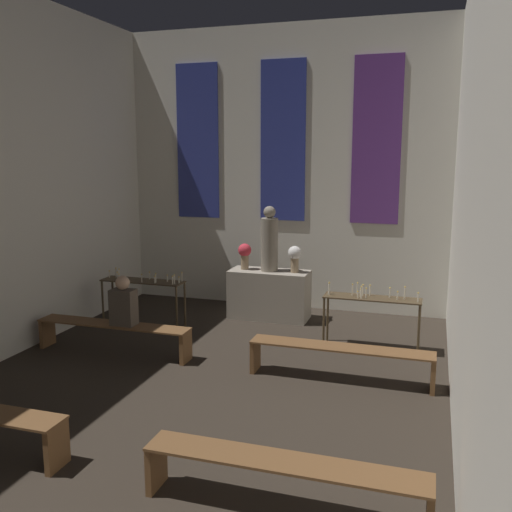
# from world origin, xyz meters

# --- Properties ---
(wall_back) EXTENTS (6.43, 0.16, 5.32)m
(wall_back) POSITION_xyz_m (0.00, 11.35, 2.69)
(wall_back) COLOR silver
(wall_back) RESTS_ON ground_plane
(wall_right) EXTENTS (0.12, 11.53, 5.32)m
(wall_right) POSITION_xyz_m (3.15, 5.65, 2.66)
(wall_right) COLOR silver
(wall_right) RESTS_ON ground_plane
(altar) EXTENTS (1.44, 0.61, 0.88)m
(altar) POSITION_xyz_m (0.00, 10.39, 0.44)
(altar) COLOR gray
(altar) RESTS_ON ground_plane
(statue) EXTENTS (0.31, 0.31, 1.17)m
(statue) POSITION_xyz_m (0.00, 10.39, 1.42)
(statue) COLOR gray
(statue) RESTS_ON altar
(flower_vase_left) EXTENTS (0.24, 0.24, 0.47)m
(flower_vase_left) POSITION_xyz_m (-0.47, 10.39, 1.17)
(flower_vase_left) COLOR #937A5B
(flower_vase_left) RESTS_ON altar
(flower_vase_right) EXTENTS (0.24, 0.24, 0.47)m
(flower_vase_right) POSITION_xyz_m (0.47, 10.39, 1.17)
(flower_vase_right) COLOR #937A5B
(flower_vase_right) RESTS_ON altar
(candle_rack_left) EXTENTS (1.47, 0.39, 0.99)m
(candle_rack_left) POSITION_xyz_m (-1.95, 9.28, 0.70)
(candle_rack_left) COLOR #473823
(candle_rack_left) RESTS_ON ground_plane
(candle_rack_right) EXTENTS (1.47, 0.39, 1.01)m
(candle_rack_right) POSITION_xyz_m (1.95, 9.28, 0.71)
(candle_rack_right) COLOR #473823
(candle_rack_right) RESTS_ON ground_plane
(pew_second_right) EXTENTS (2.42, 0.36, 0.47)m
(pew_second_right) POSITION_xyz_m (1.70, 4.93, 0.35)
(pew_second_right) COLOR brown
(pew_second_right) RESTS_ON ground_plane
(pew_back_left) EXTENTS (2.42, 0.36, 0.47)m
(pew_back_left) POSITION_xyz_m (-1.70, 7.88, 0.35)
(pew_back_left) COLOR brown
(pew_back_left) RESTS_ON ground_plane
(pew_back_right) EXTENTS (2.42, 0.36, 0.47)m
(pew_back_right) POSITION_xyz_m (1.70, 7.88, 0.35)
(pew_back_right) COLOR brown
(pew_back_right) RESTS_ON ground_plane
(person_seated) EXTENTS (0.36, 0.24, 0.74)m
(person_seated) POSITION_xyz_m (-1.51, 7.88, 0.80)
(person_seated) COLOR #4C4238
(person_seated) RESTS_ON pew_back_left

